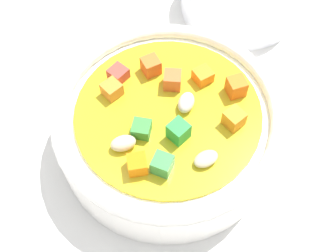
% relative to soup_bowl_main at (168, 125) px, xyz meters
% --- Properties ---
extents(ground_plane, '(1.40, 1.40, 0.02)m').
position_rel_soup_bowl_main_xyz_m(ground_plane, '(0.00, -0.00, -0.04)').
color(ground_plane, silver).
extents(soup_bowl_main, '(0.20, 0.20, 0.07)m').
position_rel_soup_bowl_main_xyz_m(soup_bowl_main, '(0.00, 0.00, 0.00)').
color(soup_bowl_main, white).
rests_on(soup_bowl_main, ground_plane).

